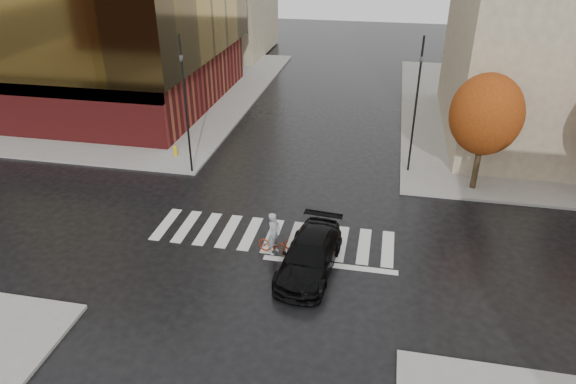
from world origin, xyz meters
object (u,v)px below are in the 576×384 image
(sedan, at_px, (310,255))
(fire_hydrant, at_px, (175,150))
(traffic_light_ne, at_px, (417,96))
(traffic_light_nw, at_px, (185,96))
(cyclist, at_px, (275,241))

(sedan, distance_m, fire_hydrant, 14.38)
(traffic_light_ne, bearing_deg, traffic_light_nw, 10.44)
(sedan, bearing_deg, traffic_light_nw, 141.62)
(traffic_light_ne, relative_size, fire_hydrant, 11.34)
(cyclist, xyz_separation_m, traffic_light_nw, (-6.79, 7.30, 4.08))
(cyclist, xyz_separation_m, traffic_light_ne, (5.95, 10.00, 3.99))
(cyclist, distance_m, traffic_light_nw, 10.77)
(fire_hydrant, bearing_deg, cyclist, -46.97)
(sedan, xyz_separation_m, traffic_light_ne, (4.26, 10.80, 3.97))
(sedan, bearing_deg, fire_hydrant, 141.10)
(cyclist, xyz_separation_m, fire_hydrant, (-8.61, 9.22, -0.20))
(sedan, distance_m, traffic_light_nw, 12.41)
(traffic_light_nw, bearing_deg, cyclist, 64.57)
(cyclist, bearing_deg, traffic_light_ne, -10.90)
(cyclist, bearing_deg, traffic_light_nw, 62.78)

